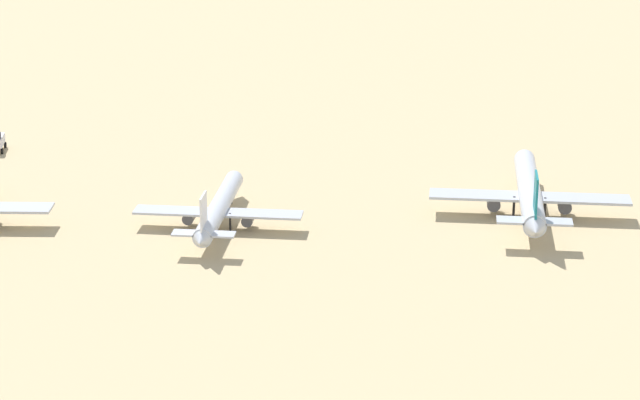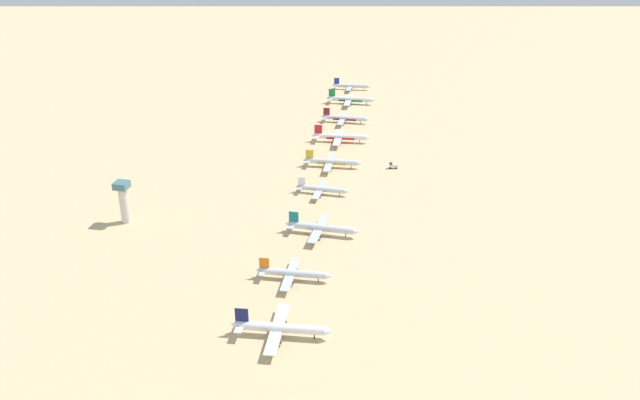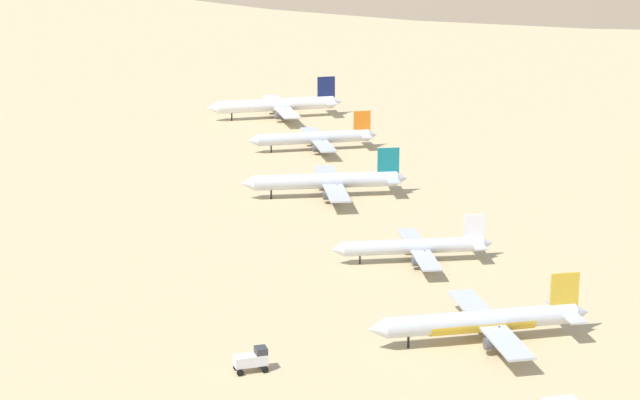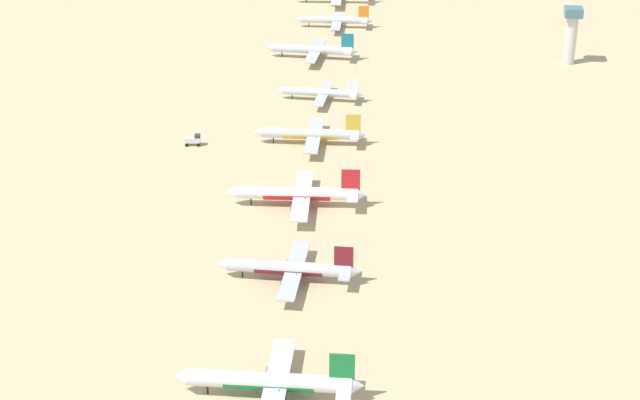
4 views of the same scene
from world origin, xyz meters
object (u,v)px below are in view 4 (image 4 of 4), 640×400
Objects in this scene: parked_jet_2 at (313,50)px; parked_jet_6 at (290,268)px; parked_jet_5 at (298,194)px; parked_jet_3 at (321,93)px; control_tower at (571,32)px; parked_jet_4 at (311,134)px; parked_jet_7 at (271,382)px; service_truck at (193,140)px; parked_jet_1 at (335,20)px.

parked_jet_2 reaches higher than parked_jet_6.
parked_jet_2 is 137.18m from parked_jet_5.
control_tower is (-95.41, -55.19, 10.10)m from parked_jet_3.
parked_jet_4 is 138.54m from parked_jet_7.
parked_jet_7 is 1.78× the size of control_tower.
control_tower is at bearing -142.39° from service_truck.
parked_jet_4 is 1.64× the size of control_tower.
parked_jet_3 is (-5.00, 93.70, -0.29)m from parked_jet_1.
parked_jet_7 reaches higher than parked_jet_1.
control_tower is at bearing -149.95° from parked_jet_3.
parked_jet_5 is (-13.09, 136.56, 0.22)m from parked_jet_2.
parked_jet_6 is (-6.24, 89.40, -0.07)m from parked_jet_4.
parked_jet_2 is 90.64m from parked_jet_4.
parked_jet_4 reaches higher than parked_jet_1.
control_tower reaches higher than parked_jet_4.
service_truck is at bearing 73.62° from parked_jet_2.
parked_jet_5 reaches higher than parked_jet_3.
parked_jet_1 is at bearing -86.72° from parked_jet_6.
parked_jet_1 is 45.28m from parked_jet_2.
parked_jet_7 is at bearing 93.87° from parked_jet_4.
parked_jet_4 is (-6.63, 135.06, 0.23)m from parked_jet_1.
parked_jet_7 is at bearing 93.64° from parked_jet_6.
parked_jet_2 is 1.21× the size of parked_jet_3.
parked_jet_2 is 1.68× the size of control_tower.
parked_jet_5 is at bearing 92.79° from parked_jet_1.
parked_jet_5 is (-3.86, 87.93, 0.87)m from parked_jet_3.
parked_jet_6 is at bearing 64.79° from control_tower.
parked_jet_6 is (-12.87, 224.46, 0.16)m from parked_jet_1.
control_tower is at bearing -115.21° from parked_jet_6.
parked_jet_3 is (-9.22, 48.63, -0.65)m from parked_jet_2.
parked_jet_1 is at bearing -86.65° from parked_jet_7.
parked_jet_5 is 170.15m from control_tower.
parked_jet_7 reaches higher than parked_jet_4.
parked_jet_6 is at bearing -86.36° from parked_jet_7.
service_truck is at bearing 37.61° from control_tower.
parked_jet_5 is 43.02m from parked_jet_6.
parked_jet_2 is 229.11m from parked_jet_7.
parked_jet_1 is at bearing -102.94° from service_truck.
parked_jet_3 is 41.40m from parked_jet_4.
parked_jet_4 is at bearing 92.81° from parked_jet_1.
parked_jet_5 reaches higher than parked_jet_4.
parked_jet_1 is 1.09× the size of parked_jet_3.
parked_jet_4 reaches higher than service_truck.
control_tower reaches higher than parked_jet_1.
parked_jet_7 is 141.04m from service_truck.
parked_jet_3 is at bearing 30.05° from control_tower.
parked_jet_2 reaches higher than parked_jet_3.
service_truck is at bearing 77.06° from parked_jet_1.
parked_jet_4 is 46.62m from parked_jet_5.
control_tower is at bearing -134.17° from parked_jet_4.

